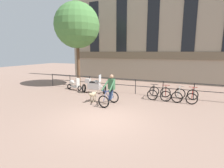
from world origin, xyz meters
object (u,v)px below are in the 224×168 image
cyclist_with_bike (110,91)px  parked_bicycle_mid_right (178,95)px  parked_motorcycle (94,85)px  parked_bicycle_near_lamp (153,93)px  parked_bicycle_mid_left (166,94)px  parked_scooter (74,84)px  parked_bicycle_far_end (192,96)px  dog (93,95)px

cyclist_with_bike → parked_bicycle_mid_right: (3.50, 2.38, -0.41)m
cyclist_with_bike → parked_motorcycle: 3.03m
cyclist_with_bike → parked_bicycle_near_lamp: cyclist_with_bike is taller
parked_motorcycle → parked_bicycle_mid_left: size_ratio=1.49×
parked_motorcycle → parked_scooter: bearing=70.4°
parked_bicycle_near_lamp → parked_bicycle_far_end: size_ratio=1.00×
parked_bicycle_mid_right → parked_bicycle_near_lamp: bearing=7.0°
parked_motorcycle → parked_bicycle_far_end: size_ratio=1.54×
cyclist_with_bike → parked_bicycle_far_end: (4.26, 2.38, -0.41)m
parked_bicycle_far_end → parked_scooter: (-8.49, 0.06, 0.10)m
parked_bicycle_far_end → parked_bicycle_near_lamp: bearing=4.0°
dog → parked_bicycle_mid_left: size_ratio=0.80×
parked_bicycle_mid_right → parked_bicycle_far_end: same height
parked_bicycle_near_lamp → parked_scooter: parked_scooter is taller
dog → parked_scooter: 3.84m
parked_bicycle_near_lamp → parked_bicycle_mid_right: size_ratio=0.97×
dog → parked_bicycle_far_end: 5.89m
parked_bicycle_far_end → parked_bicycle_mid_right: bearing=4.0°
dog → parked_bicycle_mid_right: bearing=24.3°
parked_bicycle_mid_left → parked_bicycle_mid_right: bearing=172.5°
cyclist_with_bike → parked_bicycle_far_end: bearing=34.8°
parked_bicycle_mid_left → cyclist_with_bike: bearing=33.4°
cyclist_with_bike → parked_bicycle_near_lamp: size_ratio=1.48×
parked_bicycle_near_lamp → parked_bicycle_far_end: (2.28, 0.00, 0.00)m
parked_scooter → cyclist_with_bike: bearing=-106.7°
dog → parked_motorcycle: parked_motorcycle is taller
parked_motorcycle → parked_bicycle_mid_right: parked_motorcycle is taller
parked_bicycle_near_lamp → parked_bicycle_mid_left: size_ratio=0.97×
parked_motorcycle → parked_scooter: size_ratio=1.33×
parked_bicycle_far_end → parked_scooter: 8.49m
parked_bicycle_far_end → parked_scooter: parked_scooter is taller
dog → parked_motorcycle: 2.21m
parked_bicycle_mid_right → parked_scooter: (-7.73, 0.06, 0.10)m
parked_bicycle_mid_left → parked_bicycle_far_end: same height
cyclist_with_bike → parked_motorcycle: cyclist_with_bike is taller
dog → parked_bicycle_mid_left: bearing=28.5°
parked_bicycle_near_lamp → parked_bicycle_mid_right: 1.52m
cyclist_with_bike → parked_bicycle_mid_right: bearing=39.8°
parked_bicycle_mid_left → parked_scooter: (-6.97, 0.06, 0.10)m
dog → parked_bicycle_mid_right: size_ratio=0.81×
dog → parked_bicycle_mid_right: 5.20m
cyclist_with_bike → parked_bicycle_near_lamp: 3.13m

